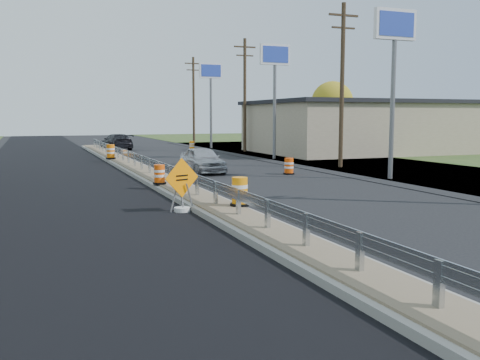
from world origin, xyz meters
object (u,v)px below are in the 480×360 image
object	(u,v)px
barrel_median_near	(240,192)
car_silver	(202,160)
barrel_median_mid	(159,175)
barrel_shoulder_far	(192,146)
barrel_shoulder_near	(289,166)
caution_sign	(182,198)
barrel_median_far	(111,152)
car_dark_far	(117,142)

from	to	relation	value
barrel_median_near	car_silver	distance (m)	12.20
barrel_median_mid	barrel_shoulder_far	size ratio (longest dim) A/B	1.00
barrel_median_mid	barrel_shoulder_near	size ratio (longest dim) A/B	0.94
caution_sign	barrel_shoulder_far	size ratio (longest dim) A/B	2.14
barrel_median_mid	car_silver	xyz separation A→B (m)	(3.64, 5.75, 0.07)
barrel_median_mid	barrel_shoulder_far	xyz separation A→B (m)	(8.62, 24.68, -0.23)
car_silver	barrel_median_far	bearing A→B (deg)	112.07
car_dark_far	barrel_shoulder_near	bearing A→B (deg)	95.36
car_silver	car_dark_far	world-z (taller)	car_dark_far
caution_sign	car_silver	size ratio (longest dim) A/B	0.42
barrel_shoulder_near	car_silver	xyz separation A→B (m)	(-3.91, 2.48, 0.28)
barrel_median_mid	barrel_median_near	bearing A→B (deg)	-79.90
barrel_median_mid	barrel_median_far	distance (m)	14.04
barrel_median_mid	car_silver	world-z (taller)	car_silver
barrel_shoulder_near	car_dark_far	world-z (taller)	car_dark_far
barrel_median_far	barrel_shoulder_near	size ratio (longest dim) A/B	1.11
barrel_median_near	caution_sign	bearing A→B (deg)	152.37
barrel_median_mid	barrel_median_far	world-z (taller)	barrel_median_far
car_dark_far	caution_sign	bearing A→B (deg)	78.29
barrel_median_far	car_silver	distance (m)	9.06
barrel_median_mid	car_dark_far	xyz separation A→B (m)	(2.41, 27.49, 0.10)
car_silver	barrel_shoulder_far	bearing A→B (deg)	73.63
barrel_median_near	car_dark_far	distance (m)	33.69
caution_sign	car_dark_far	xyz separation A→B (m)	(2.92, 32.82, 0.28)
barrel_median_far	barrel_shoulder_far	bearing A→B (deg)	50.98
barrel_median_mid	barrel_shoulder_near	bearing A→B (deg)	23.46
car_silver	barrel_median_mid	bearing A→B (deg)	-123.99
caution_sign	barrel_shoulder_far	bearing A→B (deg)	53.84
barrel_median_near	barrel_median_mid	distance (m)	6.27
barrel_median_mid	car_silver	bearing A→B (deg)	57.66
barrel_median_near	barrel_shoulder_near	distance (m)	11.44
caution_sign	barrel_median_near	xyz separation A→B (m)	(1.61, -0.84, 0.22)
caution_sign	barrel_median_far	xyz separation A→B (m)	(0.51, 19.38, 0.25)
barrel_shoulder_near	barrel_shoulder_far	distance (m)	21.43
caution_sign	barrel_median_near	distance (m)	1.83
barrel_shoulder_near	barrel_median_near	bearing A→B (deg)	-124.31
barrel_shoulder_far	barrel_median_mid	bearing A→B (deg)	-109.25
caution_sign	barrel_median_mid	xyz separation A→B (m)	(0.51, 5.33, 0.18)
car_silver	barrel_shoulder_near	bearing A→B (deg)	-34.01
barrel_shoulder_far	car_silver	distance (m)	19.57
barrel_median_far	barrel_shoulder_near	xyz separation A→B (m)	(7.55, -10.77, -0.27)
caution_sign	barrel_shoulder_near	bearing A→B (deg)	27.64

